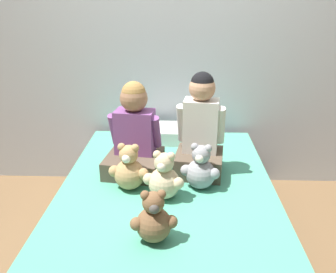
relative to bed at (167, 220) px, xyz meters
The scene contains 10 objects.
ground_plane 0.25m from the bed, ahead, with size 14.00×14.00×0.00m, color brown.
wall_behind_bed 1.46m from the bed, 90.00° to the left, with size 8.00×0.06×2.50m.
bed is the anchor object (origin of this frame).
child_on_left 0.60m from the bed, 134.94° to the left, with size 0.40×0.41×0.61m.
child_on_right 0.62m from the bed, 46.87° to the left, with size 0.35×0.35×0.68m.
teddy_bear_held_by_left_child 0.45m from the bed, behind, with size 0.25×0.19×0.30m.
teddy_bear_held_by_right_child 0.43m from the bed, ahead, with size 0.24×0.18×0.29m.
teddy_bear_between_children 0.40m from the bed, 96.01° to the right, with size 0.24×0.19×0.30m.
teddy_bear_at_foot_of_bed 0.64m from the bed, 94.94° to the right, with size 0.23×0.17×0.28m.
pillow_at_headboard 0.84m from the bed, 90.00° to the left, with size 0.52×0.31×0.11m.
Camera 1 is at (0.07, -1.96, 1.62)m, focal length 38.00 mm.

